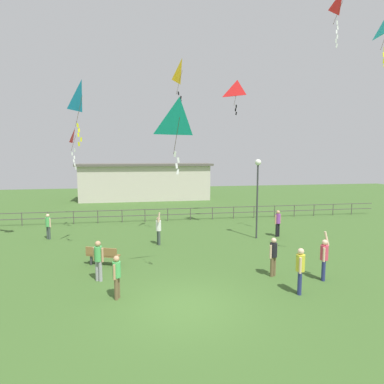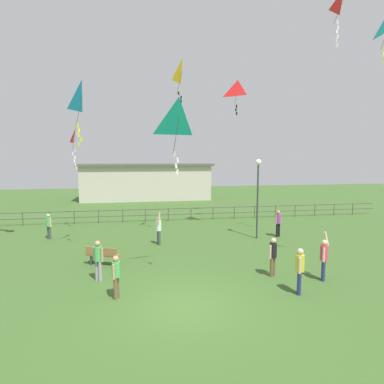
{
  "view_description": "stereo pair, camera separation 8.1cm",
  "coord_description": "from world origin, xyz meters",
  "px_view_note": "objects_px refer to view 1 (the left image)",
  "views": [
    {
      "loc": [
        -1.5,
        -9.98,
        4.95
      ],
      "look_at": [
        1.2,
        5.72,
        3.12
      ],
      "focal_mm": 30.25,
      "sensor_mm": 36.0,
      "label": 1
    },
    {
      "loc": [
        -1.42,
        -9.99,
        4.95
      ],
      "look_at": [
        1.2,
        5.72,
        3.12
      ],
      "focal_mm": 30.25,
      "sensor_mm": 36.0,
      "label": 2
    }
  ],
  "objects_px": {
    "person_5": "(300,268)",
    "person_1": "(273,254)",
    "person_3": "(159,228)",
    "kite_8": "(237,90)",
    "kite_2": "(75,137)",
    "kite_1": "(182,72)",
    "person_6": "(324,256)",
    "lamppost": "(258,182)",
    "person_0": "(48,225)",
    "person_7": "(98,258)",
    "person_2": "(278,222)",
    "kite_0": "(342,4)",
    "kite_4": "(180,119)",
    "kite_5": "(82,98)",
    "person_4": "(117,274)"
  },
  "relations": [
    {
      "from": "lamppost",
      "to": "person_1",
      "type": "distance_m",
      "value": 6.58
    },
    {
      "from": "person_5",
      "to": "person_7",
      "type": "relative_size",
      "value": 1.04
    },
    {
      "from": "lamppost",
      "to": "kite_4",
      "type": "height_order",
      "value": "kite_4"
    },
    {
      "from": "kite_1",
      "to": "kite_8",
      "type": "distance_m",
      "value": 4.31
    },
    {
      "from": "person_1",
      "to": "person_5",
      "type": "bearing_deg",
      "value": -82.75
    },
    {
      "from": "person_4",
      "to": "person_0",
      "type": "bearing_deg",
      "value": 116.7
    },
    {
      "from": "kite_2",
      "to": "kite_8",
      "type": "bearing_deg",
      "value": -5.88
    },
    {
      "from": "kite_1",
      "to": "kite_2",
      "type": "xyz_separation_m",
      "value": [
        -6.26,
        3.03,
        -3.4
      ]
    },
    {
      "from": "kite_2",
      "to": "kite_0",
      "type": "bearing_deg",
      "value": -22.44
    },
    {
      "from": "person_0",
      "to": "person_4",
      "type": "relative_size",
      "value": 0.99
    },
    {
      "from": "person_4",
      "to": "kite_4",
      "type": "xyz_separation_m",
      "value": [
        2.31,
        0.84,
        5.37
      ]
    },
    {
      "from": "person_3",
      "to": "kite_2",
      "type": "relative_size",
      "value": 0.71
    },
    {
      "from": "person_3",
      "to": "kite_8",
      "type": "relative_size",
      "value": 0.86
    },
    {
      "from": "person_5",
      "to": "person_1",
      "type": "bearing_deg",
      "value": 97.25
    },
    {
      "from": "person_1",
      "to": "lamppost",
      "type": "bearing_deg",
      "value": 75.28
    },
    {
      "from": "person_3",
      "to": "person_4",
      "type": "xyz_separation_m",
      "value": [
        -1.88,
        -6.55,
        -0.05
      ]
    },
    {
      "from": "person_1",
      "to": "person_6",
      "type": "height_order",
      "value": "person_6"
    },
    {
      "from": "kite_8",
      "to": "kite_5",
      "type": "bearing_deg",
      "value": -156.21
    },
    {
      "from": "lamppost",
      "to": "person_4",
      "type": "xyz_separation_m",
      "value": [
        -7.73,
        -6.97,
        -2.52
      ]
    },
    {
      "from": "person_1",
      "to": "kite_1",
      "type": "relative_size",
      "value": 0.52
    },
    {
      "from": "person_3",
      "to": "kite_8",
      "type": "distance_m",
      "value": 9.99
    },
    {
      "from": "person_2",
      "to": "person_7",
      "type": "xyz_separation_m",
      "value": [
        -9.95,
        -5.39,
        0.0
      ]
    },
    {
      "from": "person_3",
      "to": "kite_0",
      "type": "xyz_separation_m",
      "value": [
        9.09,
        -2.07,
        11.49
      ]
    },
    {
      "from": "person_0",
      "to": "kite_4",
      "type": "height_order",
      "value": "kite_4"
    },
    {
      "from": "person_3",
      "to": "kite_2",
      "type": "xyz_separation_m",
      "value": [
        -4.83,
        3.68,
        5.13
      ]
    },
    {
      "from": "person_0",
      "to": "kite_4",
      "type": "distance_m",
      "value": 11.78
    },
    {
      "from": "person_4",
      "to": "person_7",
      "type": "distance_m",
      "value": 1.92
    },
    {
      "from": "person_1",
      "to": "person_7",
      "type": "height_order",
      "value": "person_7"
    },
    {
      "from": "kite_0",
      "to": "kite_4",
      "type": "xyz_separation_m",
      "value": [
        -8.66,
        -3.64,
        -6.18
      ]
    },
    {
      "from": "kite_4",
      "to": "kite_5",
      "type": "height_order",
      "value": "kite_5"
    },
    {
      "from": "kite_1",
      "to": "person_5",
      "type": "bearing_deg",
      "value": -68.57
    },
    {
      "from": "lamppost",
      "to": "kite_0",
      "type": "relative_size",
      "value": 1.76
    },
    {
      "from": "kite_5",
      "to": "person_6",
      "type": "bearing_deg",
      "value": -27.19
    },
    {
      "from": "person_2",
      "to": "kite_8",
      "type": "height_order",
      "value": "kite_8"
    },
    {
      "from": "lamppost",
      "to": "person_0",
      "type": "distance_m",
      "value": 12.58
    },
    {
      "from": "kite_0",
      "to": "kite_1",
      "type": "xyz_separation_m",
      "value": [
        -7.66,
        2.72,
        -2.96
      ]
    },
    {
      "from": "person_7",
      "to": "kite_2",
      "type": "relative_size",
      "value": 0.62
    },
    {
      "from": "person_2",
      "to": "kite_0",
      "type": "distance_m",
      "value": 11.93
    },
    {
      "from": "person_1",
      "to": "person_2",
      "type": "xyz_separation_m",
      "value": [
        2.96,
        6.06,
        0.01
      ]
    },
    {
      "from": "kite_2",
      "to": "kite_5",
      "type": "distance_m",
      "value": 5.32
    },
    {
      "from": "person_0",
      "to": "person_7",
      "type": "bearing_deg",
      "value": -62.8
    },
    {
      "from": "person_6",
      "to": "kite_0",
      "type": "xyz_separation_m",
      "value": [
        2.99,
        4.16,
        11.45
      ]
    },
    {
      "from": "lamppost",
      "to": "person_2",
      "type": "xyz_separation_m",
      "value": [
        1.41,
        0.16,
        -2.47
      ]
    },
    {
      "from": "person_5",
      "to": "person_3",
      "type": "bearing_deg",
      "value": 122.02
    },
    {
      "from": "kite_1",
      "to": "kite_8",
      "type": "bearing_deg",
      "value": 27.77
    },
    {
      "from": "person_0",
      "to": "kite_2",
      "type": "relative_size",
      "value": 0.58
    },
    {
      "from": "person_3",
      "to": "kite_5",
      "type": "distance_m",
      "value": 7.72
    },
    {
      "from": "kite_0",
      "to": "kite_8",
      "type": "distance_m",
      "value": 6.98
    },
    {
      "from": "person_1",
      "to": "person_5",
      "type": "xyz_separation_m",
      "value": [
        0.23,
        -1.78,
        0.04
      ]
    },
    {
      "from": "person_1",
      "to": "person_4",
      "type": "distance_m",
      "value": 6.28
    }
  ]
}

